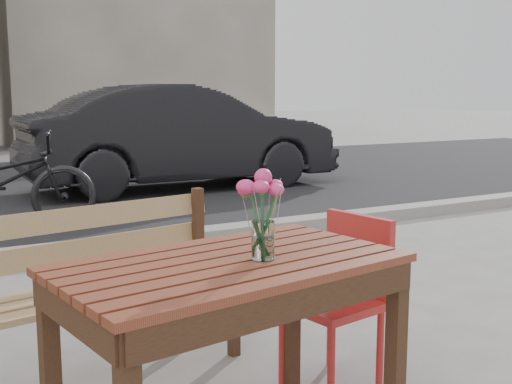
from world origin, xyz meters
TOP-DOWN VIEW (x-y plane):
  - main_table at (0.11, -0.14)m, footprint 1.27×0.85m
  - main_bench at (-0.11, 0.78)m, footprint 1.39×0.62m
  - red_chair at (0.83, 0.14)m, footprint 0.44×0.44m
  - main_vase at (0.22, -0.19)m, footprint 0.17×0.17m
  - parked_car at (2.59, 6.21)m, footprint 4.34×1.53m

SIDE VIEW (x-z plane):
  - red_chair at x=0.83m, z-range 0.06..0.83m
  - main_bench at x=-0.11m, z-range 0.09..0.92m
  - main_table at x=0.11m, z-range 0.25..0.98m
  - parked_car at x=2.59m, z-range 0.00..1.43m
  - main_vase at x=0.22m, z-range 0.77..1.09m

